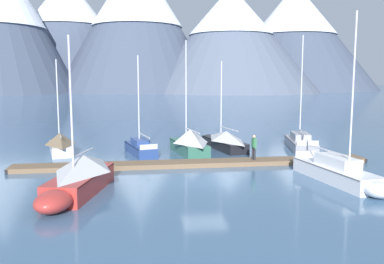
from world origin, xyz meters
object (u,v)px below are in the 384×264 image
object	(u,v)px
person_on_dock	(254,146)
sailboat_outer_slip	(340,173)
sailboat_far_berth	(223,140)
sailboat_nearest_berth	(60,143)
sailboat_mid_dock_starboard	(188,141)
sailboat_second_berth	(78,177)
sailboat_mid_dock_port	(139,147)
sailboat_end_of_dock	(300,142)

from	to	relation	value
person_on_dock	sailboat_outer_slip	bearing A→B (deg)	-58.52
sailboat_far_berth	sailboat_outer_slip	size ratio (longest dim) A/B	0.81
sailboat_nearest_berth	sailboat_mid_dock_starboard	xyz separation A→B (m)	(9.92, -1.13, 0.13)
sailboat_second_berth	sailboat_outer_slip	size ratio (longest dim) A/B	0.85
sailboat_far_berth	person_on_dock	distance (m)	6.43
sailboat_mid_dock_port	sailboat_outer_slip	world-z (taller)	sailboat_outer_slip
sailboat_second_berth	sailboat_far_berth	xyz separation A→B (m)	(9.78, 12.38, -0.14)
sailboat_far_berth	person_on_dock	size ratio (longest dim) A/B	4.39
sailboat_mid_dock_starboard	sailboat_far_berth	size ratio (longest dim) A/B	1.17
sailboat_second_berth	sailboat_nearest_berth	bearing A→B (deg)	105.28
person_on_dock	sailboat_end_of_dock	bearing A→B (deg)	46.63
sailboat_mid_dock_starboard	person_on_dock	world-z (taller)	sailboat_mid_dock_starboard
sailboat_mid_dock_port	sailboat_end_of_dock	world-z (taller)	sailboat_end_of_dock
sailboat_far_berth	sailboat_end_of_dock	size ratio (longest dim) A/B	0.80
sailboat_mid_dock_port	person_on_dock	bearing A→B (deg)	-33.15
sailboat_mid_dock_starboard	sailboat_end_of_dock	world-z (taller)	sailboat_end_of_dock
sailboat_second_berth	sailboat_end_of_dock	distance (m)	20.12
sailboat_second_berth	sailboat_far_berth	distance (m)	15.77
sailboat_nearest_berth	sailboat_end_of_dock	xyz separation A→B (m)	(19.44, 0.08, -0.25)
sailboat_end_of_dock	sailboat_second_berth	bearing A→B (deg)	-143.67
sailboat_far_berth	sailboat_outer_slip	xyz separation A→B (m)	(4.25, -11.86, -0.14)
sailboat_end_of_dock	sailboat_far_berth	bearing A→B (deg)	175.92
sailboat_nearest_berth	sailboat_outer_slip	world-z (taller)	sailboat_outer_slip
sailboat_mid_dock_starboard	sailboat_outer_slip	distance (m)	12.56
sailboat_mid_dock_starboard	person_on_dock	size ratio (longest dim) A/B	5.13
sailboat_second_berth	sailboat_mid_dock_port	size ratio (longest dim) A/B	1.03
sailboat_nearest_berth	person_on_dock	xyz separation A→B (m)	(13.88, -5.81, 0.48)
sailboat_nearest_berth	person_on_dock	distance (m)	15.05
sailboat_mid_dock_port	sailboat_mid_dock_starboard	distance (m)	3.84
sailboat_end_of_dock	sailboat_outer_slip	bearing A→B (deg)	-100.82
sailboat_nearest_berth	sailboat_far_berth	bearing A→B (deg)	2.37
sailboat_far_berth	sailboat_outer_slip	distance (m)	12.60
sailboat_mid_dock_starboard	sailboat_outer_slip	xyz separation A→B (m)	(7.33, -10.19, -0.32)
person_on_dock	sailboat_nearest_berth	bearing A→B (deg)	157.29
sailboat_far_berth	sailboat_end_of_dock	xyz separation A→B (m)	(6.43, -0.46, -0.19)
sailboat_end_of_dock	person_on_dock	xyz separation A→B (m)	(-5.56, -5.89, 0.73)
sailboat_mid_dock_port	person_on_dock	xyz separation A→B (m)	(7.76, -5.07, 0.77)
sailboat_end_of_dock	person_on_dock	distance (m)	8.13
sailboat_nearest_berth	sailboat_mid_dock_port	distance (m)	6.17
sailboat_mid_dock_starboard	sailboat_end_of_dock	distance (m)	9.60
sailboat_second_berth	person_on_dock	world-z (taller)	sailboat_second_berth
sailboat_mid_dock_port	sailboat_mid_dock_starboard	bearing A→B (deg)	-5.89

